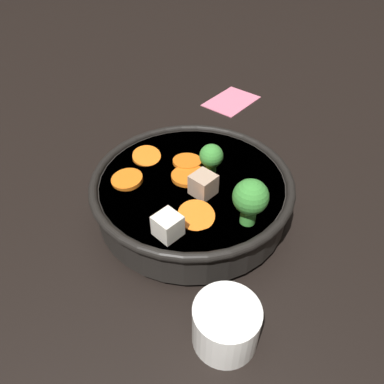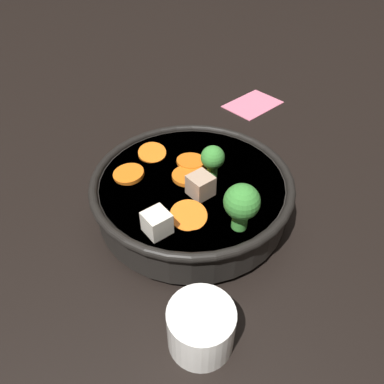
{
  "view_description": "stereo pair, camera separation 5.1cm",
  "coord_description": "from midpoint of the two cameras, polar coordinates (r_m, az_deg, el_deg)",
  "views": [
    {
      "loc": [
        0.19,
        0.33,
        0.38
      ],
      "look_at": [
        0.0,
        0.0,
        0.04
      ],
      "focal_mm": 35.0,
      "sensor_mm": 36.0,
      "label": 1
    },
    {
      "loc": [
        0.14,
        0.35,
        0.38
      ],
      "look_at": [
        0.0,
        0.0,
        0.04
      ],
      "focal_mm": 35.0,
      "sensor_mm": 36.0,
      "label": 2
    }
  ],
  "objects": [
    {
      "name": "ground_plane",
      "position": [
        0.53,
        -2.72,
        -3.35
      ],
      "size": [
        3.0,
        3.0,
        0.0
      ],
      "primitive_type": "plane",
      "color": "black"
    },
    {
      "name": "stirfry_bowl",
      "position": [
        0.5,
        -2.79,
        -0.05
      ],
      "size": [
        0.27,
        0.27,
        0.12
      ],
      "color": "black",
      "rests_on": "ground_plane"
    },
    {
      "name": "tea_cup",
      "position": [
        0.4,
        1.35,
        -19.74
      ],
      "size": [
        0.07,
        0.07,
        0.05
      ],
      "color": "white",
      "rests_on": "ground_plane"
    },
    {
      "name": "napkin",
      "position": [
        0.8,
        4.17,
        13.62
      ],
      "size": [
        0.13,
        0.11,
        0.0
      ],
      "color": "#D16B84",
      "rests_on": "ground_plane"
    }
  ]
}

